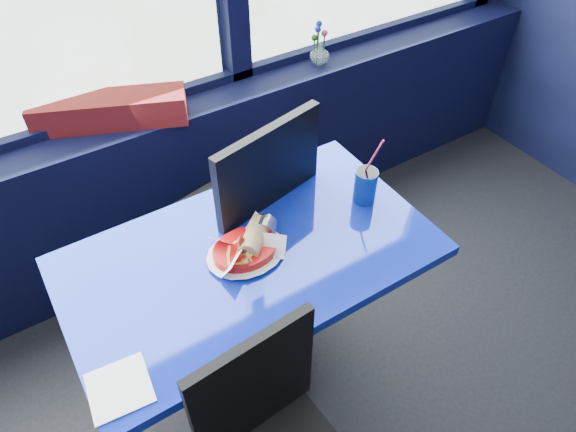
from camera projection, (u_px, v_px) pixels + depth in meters
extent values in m
cube|color=black|center=(103.00, 209.00, 2.33)|extent=(5.00, 0.26, 0.80)
cube|color=black|center=(71.00, 125.00, 2.09)|extent=(4.80, 0.08, 0.06)
cylinder|color=black|center=(259.00, 366.00, 2.19)|extent=(0.44, 0.44, 0.03)
cylinder|color=black|center=(255.00, 323.00, 1.96)|extent=(0.12, 0.12, 0.68)
cube|color=#0E1F9C|center=(250.00, 256.00, 1.69)|extent=(1.20, 0.70, 0.04)
cube|color=black|center=(254.00, 387.00, 1.42)|extent=(0.39, 0.06, 0.45)
cylinder|color=black|center=(298.00, 431.00, 1.80)|extent=(0.02, 0.02, 0.42)
cube|color=black|center=(255.00, 207.00, 2.17)|extent=(0.58, 0.58, 0.05)
cube|color=black|center=(270.00, 191.00, 1.82)|extent=(0.45, 0.14, 0.53)
cylinder|color=black|center=(260.00, 206.00, 2.57)|extent=(0.03, 0.03, 0.49)
cylinder|color=black|center=(320.00, 249.00, 2.36)|extent=(0.03, 0.03, 0.49)
cylinder|color=black|center=(194.00, 250.00, 2.36)|extent=(0.03, 0.03, 0.49)
cylinder|color=black|center=(255.00, 301.00, 2.15)|extent=(0.03, 0.03, 0.49)
cube|color=maroon|center=(110.00, 110.00, 2.08)|extent=(0.63, 0.38, 0.12)
imported|color=silver|center=(320.00, 54.00, 2.45)|extent=(0.12, 0.12, 0.10)
cylinder|color=#1E5919|center=(317.00, 49.00, 2.42)|extent=(0.01, 0.01, 0.16)
sphere|color=#1E2BB2|center=(318.00, 29.00, 2.36)|extent=(0.03, 0.03, 0.03)
cylinder|color=#1E5919|center=(324.00, 50.00, 2.44)|extent=(0.01, 0.01, 0.14)
sphere|color=#E4437F|center=(325.00, 33.00, 2.38)|extent=(0.03, 0.03, 0.03)
cylinder|color=#1E5919|center=(318.00, 45.00, 2.43)|extent=(0.01, 0.01, 0.17)
sphere|color=#1E2BB2|center=(319.00, 24.00, 2.36)|extent=(0.03, 0.03, 0.03)
cylinder|color=#1E5919|center=(314.00, 52.00, 2.44)|extent=(0.01, 0.01, 0.12)
sphere|color=#1E5919|center=(314.00, 38.00, 2.39)|extent=(0.03, 0.03, 0.03)
cylinder|color=#1E5919|center=(324.00, 49.00, 2.45)|extent=(0.01, 0.01, 0.13)
sphere|color=#1E5919|center=(324.00, 33.00, 2.40)|extent=(0.03, 0.03, 0.03)
cylinder|color=#B80C0C|center=(246.00, 250.00, 1.66)|extent=(0.28, 0.28, 0.04)
cylinder|color=white|center=(246.00, 252.00, 1.66)|extent=(0.27, 0.27, 0.00)
cylinder|color=white|center=(265.00, 227.00, 1.69)|extent=(0.09, 0.09, 0.07)
sphere|color=brown|center=(245.00, 247.00, 1.62)|extent=(0.05, 0.05, 0.05)
cylinder|color=#B21F13|center=(241.00, 243.00, 1.61)|extent=(0.05, 0.05, 0.01)
cylinder|color=#B80C0C|center=(281.00, 168.00, 1.87)|extent=(0.05, 0.05, 0.15)
cone|color=#B80C0C|center=(281.00, 146.00, 1.80)|extent=(0.04, 0.04, 0.05)
cylinder|color=#0E359A|center=(365.00, 186.00, 1.82)|extent=(0.08, 0.08, 0.13)
cylinder|color=black|center=(367.00, 172.00, 1.77)|extent=(0.07, 0.07, 0.01)
cylinder|color=#F13271|center=(372.00, 159.00, 1.73)|extent=(0.04, 0.06, 0.18)
cube|color=white|center=(119.00, 388.00, 1.34)|extent=(0.17, 0.17, 0.00)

